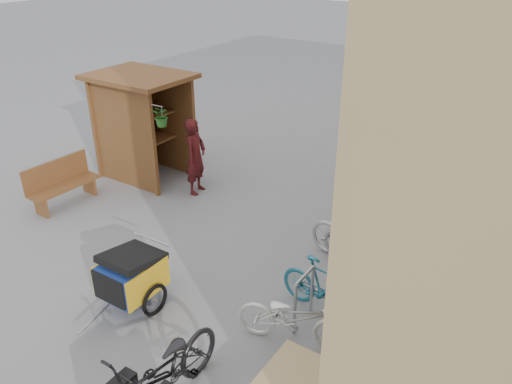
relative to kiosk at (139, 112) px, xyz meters
The scene contains 16 objects.
ground 4.39m from the kiosk, 37.02° to the right, with size 80.00×80.00×0.00m, color gray.
kiosk is the anchor object (origin of this frame).
bike_rack 5.67m from the kiosk, ahead, with size 0.05×5.35×0.86m.
bench 2.28m from the kiosk, 101.44° to the right, with size 0.50×1.52×0.95m.
shopping_carts 7.39m from the kiosk, 31.11° to the left, with size 0.57×1.93×1.03m.
child_trailer 4.84m from the kiosk, 47.39° to the right, with size 0.95×1.59×0.94m.
cargo_bike 6.89m from the kiosk, 43.58° to the right, with size 0.71×1.96×1.02m.
person_kiosk 1.74m from the kiosk, ahead, with size 0.61×0.40×1.67m, color maroon.
bike_0 6.45m from the kiosk, 26.91° to the right, with size 0.56×1.61×0.85m, color silver.
bike_1 6.21m from the kiosk, 20.17° to the right, with size 0.42×1.49×0.90m, color #1F687F.
bike_2 5.80m from the kiosk, ahead, with size 0.65×1.87×0.98m, color #A6A6AA.
bike_3 5.87m from the kiosk, ahead, with size 0.43×1.52×0.91m, color #A6A6AA.
bike_4 5.83m from the kiosk, ahead, with size 0.53×1.52×0.80m, color maroon.
bike_5 5.83m from the kiosk, ahead, with size 0.51×1.79×1.08m, color maroon.
bike_6 5.80m from the kiosk, 15.74° to the left, with size 0.54×1.56×0.82m, color #A6A6AA.
bike_7 5.83m from the kiosk, 19.54° to the left, with size 0.47×1.68×1.01m, color #A6A6AA.
Camera 1 is at (4.83, -5.06, 4.97)m, focal length 35.00 mm.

